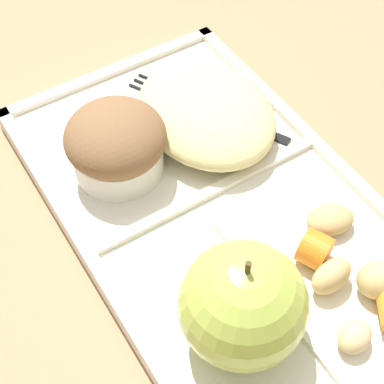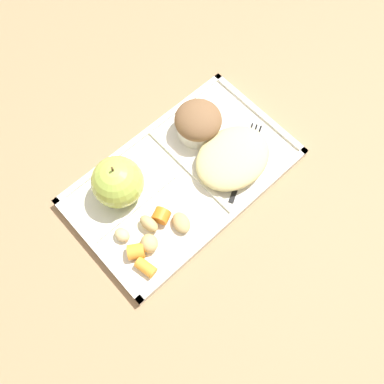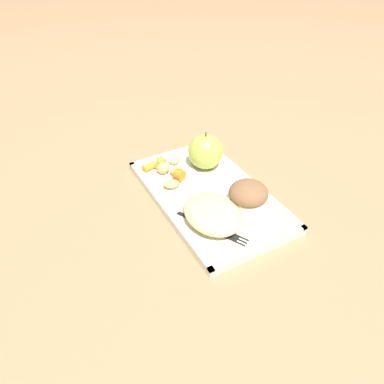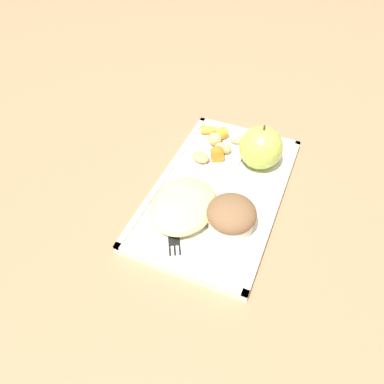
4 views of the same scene
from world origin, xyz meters
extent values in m
plane|color=#997551|center=(0.00, 0.00, 0.00)|extent=(6.00, 6.00, 0.00)
cube|color=silver|center=(0.00, 0.00, 0.01)|extent=(0.39, 0.23, 0.01)
cube|color=silver|center=(0.00, -0.11, 0.02)|extent=(0.39, 0.01, 0.01)
cube|color=silver|center=(0.00, 0.11, 0.02)|extent=(0.39, 0.01, 0.01)
cube|color=silver|center=(-0.19, 0.00, 0.02)|extent=(0.01, 0.23, 0.01)
cube|color=silver|center=(0.19, 0.00, 0.02)|extent=(0.01, 0.23, 0.01)
cube|color=silver|center=(0.02, 0.00, 0.02)|extent=(0.01, 0.21, 0.01)
cube|color=silver|center=(-0.10, 0.01, 0.02)|extent=(0.18, 0.01, 0.01)
sphere|color=#A8C14C|center=(-0.10, 0.05, 0.06)|extent=(0.09, 0.09, 0.09)
cylinder|color=#4C381E|center=(-0.10, 0.05, 0.10)|extent=(0.00, 0.00, 0.01)
cylinder|color=silver|center=(0.08, 0.05, 0.03)|extent=(0.08, 0.08, 0.03)
ellipsoid|color=brown|center=(0.08, 0.05, 0.05)|extent=(0.08, 0.08, 0.05)
cylinder|color=orange|center=(-0.08, -0.03, 0.03)|extent=(0.03, 0.03, 0.03)
cylinder|color=orange|center=(-0.15, -0.08, 0.02)|extent=(0.03, 0.04, 0.02)
cylinder|color=orange|center=(-0.15, -0.05, 0.03)|extent=(0.04, 0.04, 0.02)
ellipsoid|color=tan|center=(-0.06, -0.06, 0.02)|extent=(0.04, 0.04, 0.02)
ellipsoid|color=tan|center=(-0.12, -0.06, 0.03)|extent=(0.04, 0.04, 0.03)
ellipsoid|color=tan|center=(-0.15, -0.01, 0.02)|extent=(0.03, 0.03, 0.02)
ellipsoid|color=tan|center=(-0.10, -0.03, 0.03)|extent=(0.03, 0.04, 0.03)
ellipsoid|color=#D6C684|center=(0.08, -0.04, 0.03)|extent=(0.14, 0.11, 0.04)
sphere|color=#755B4C|center=(0.08, -0.04, 0.03)|extent=(0.03, 0.03, 0.03)
sphere|color=brown|center=(0.06, -0.03, 0.03)|extent=(0.03, 0.03, 0.03)
cube|color=black|center=(0.07, -0.07, 0.02)|extent=(0.10, 0.06, 0.00)
cube|color=black|center=(0.14, -0.03, 0.02)|extent=(0.04, 0.04, 0.00)
cylinder|color=black|center=(0.17, -0.03, 0.02)|extent=(0.02, 0.01, 0.00)
cylinder|color=black|center=(0.16, -0.02, 0.02)|extent=(0.02, 0.01, 0.00)
cylinder|color=black|center=(0.16, -0.01, 0.02)|extent=(0.02, 0.01, 0.00)
camera|label=1|loc=(-0.23, 0.17, 0.41)|focal=56.03mm
camera|label=2|loc=(-0.19, -0.23, 0.66)|focal=37.91mm
camera|label=3|loc=(0.54, -0.34, 0.53)|focal=33.45mm
camera|label=4|loc=(0.47, 0.14, 0.52)|focal=34.34mm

